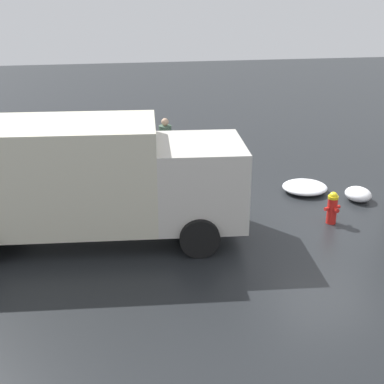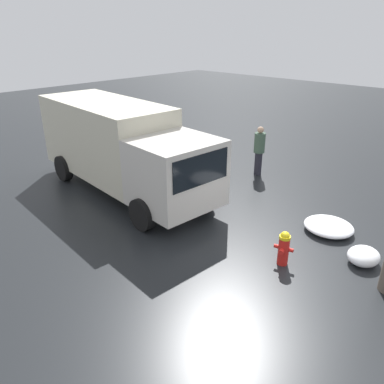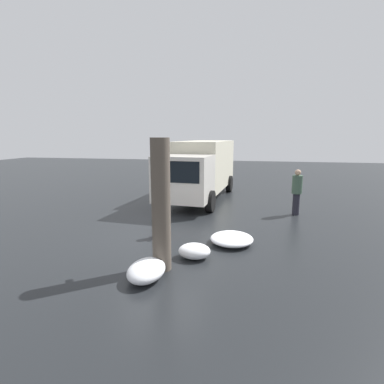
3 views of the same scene
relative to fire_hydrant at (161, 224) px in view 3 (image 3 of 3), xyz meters
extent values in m
plane|color=black|center=(0.00, 0.00, -0.43)|extent=(60.00, 60.00, 0.00)
cylinder|color=red|center=(0.00, 0.00, -0.10)|extent=(0.25, 0.25, 0.67)
cylinder|color=yellow|center=(0.00, 0.00, 0.27)|extent=(0.26, 0.26, 0.07)
sphere|color=yellow|center=(0.00, 0.00, 0.30)|extent=(0.21, 0.21, 0.21)
cylinder|color=red|center=(-0.04, 0.17, -0.02)|extent=(0.13, 0.12, 0.11)
cylinder|color=red|center=(-0.17, -0.04, -0.02)|extent=(0.12, 0.11, 0.09)
cylinder|color=red|center=(0.17, 0.04, -0.02)|extent=(0.12, 0.11, 0.09)
cylinder|color=brown|center=(-2.13, -0.69, 1.09)|extent=(0.43, 0.43, 3.05)
cylinder|color=brown|center=(-1.94, -0.69, 1.95)|extent=(0.50, 0.12, 0.40)
cube|color=beige|center=(3.42, 0.07, 0.95)|extent=(2.18, 2.37, 1.86)
cube|color=black|center=(2.41, 0.16, 1.32)|extent=(0.18, 1.86, 0.82)
cube|color=beige|center=(7.03, -0.22, 1.21)|extent=(5.39, 2.63, 2.39)
cylinder|color=black|center=(3.43, -1.04, 0.02)|extent=(0.92, 0.35, 0.90)
cylinder|color=black|center=(3.61, 1.17, 0.02)|extent=(0.92, 0.35, 0.90)
cylinder|color=black|center=(8.24, -1.43, 0.02)|extent=(0.92, 0.35, 0.90)
cylinder|color=black|center=(8.42, 0.78, 0.02)|extent=(0.92, 0.35, 0.90)
cylinder|color=#23232D|center=(3.69, -4.43, 0.00)|extent=(0.27, 0.27, 0.86)
cylinder|color=#3F5947|center=(3.69, -4.43, 0.78)|extent=(0.39, 0.39, 0.72)
sphere|color=tan|center=(3.69, -4.43, 1.26)|extent=(0.23, 0.23, 0.23)
ellipsoid|color=white|center=(-0.12, -2.17, -0.29)|extent=(1.30, 1.24, 0.30)
ellipsoid|color=white|center=(-2.69, -0.50, -0.23)|extent=(1.15, 0.79, 0.40)
ellipsoid|color=white|center=(-1.35, -1.31, -0.25)|extent=(0.70, 0.83, 0.38)
camera|label=1|loc=(5.54, 11.61, 5.28)|focal=50.00mm
camera|label=2|loc=(-3.46, 6.75, 4.62)|focal=35.00mm
camera|label=3|loc=(-8.47, -2.70, 2.65)|focal=28.00mm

